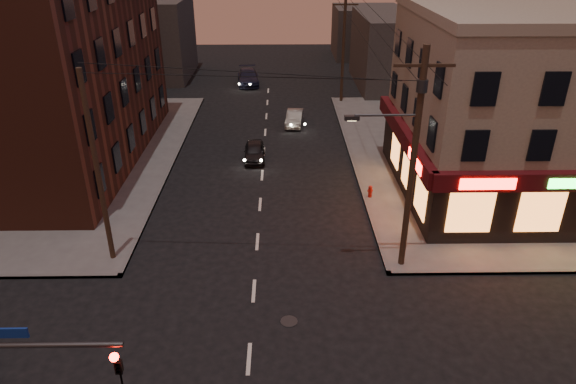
{
  "coord_description": "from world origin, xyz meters",
  "views": [
    {
      "loc": [
        1.22,
        -14.02,
        13.88
      ],
      "look_at": [
        1.54,
        7.2,
        3.2
      ],
      "focal_mm": 32.0,
      "sensor_mm": 36.0,
      "label": 1
    }
  ],
  "objects_px": {
    "sedan_near": "(255,151)",
    "fire_hydrant": "(370,191)",
    "sedan_far": "(248,77)",
    "sedan_mid": "(295,118)"
  },
  "relations": [
    {
      "from": "fire_hydrant",
      "to": "sedan_mid",
      "type": "bearing_deg",
      "value": 107.09
    },
    {
      "from": "sedan_near",
      "to": "sedan_far",
      "type": "xyz_separation_m",
      "value": [
        -1.51,
        19.95,
        0.15
      ]
    },
    {
      "from": "sedan_far",
      "to": "fire_hydrant",
      "type": "distance_m",
      "value": 27.36
    },
    {
      "from": "sedan_near",
      "to": "sedan_far",
      "type": "height_order",
      "value": "sedan_far"
    },
    {
      "from": "sedan_near",
      "to": "sedan_mid",
      "type": "xyz_separation_m",
      "value": [
        2.93,
        7.14,
        -0.0
      ]
    },
    {
      "from": "sedan_far",
      "to": "sedan_mid",
      "type": "bearing_deg",
      "value": -76.12
    },
    {
      "from": "sedan_far",
      "to": "fire_hydrant",
      "type": "bearing_deg",
      "value": -77.16
    },
    {
      "from": "sedan_mid",
      "to": "sedan_far",
      "type": "distance_m",
      "value": 13.56
    },
    {
      "from": "sedan_near",
      "to": "fire_hydrant",
      "type": "bearing_deg",
      "value": -42.36
    },
    {
      "from": "sedan_far",
      "to": "fire_hydrant",
      "type": "relative_size",
      "value": 7.07
    }
  ]
}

